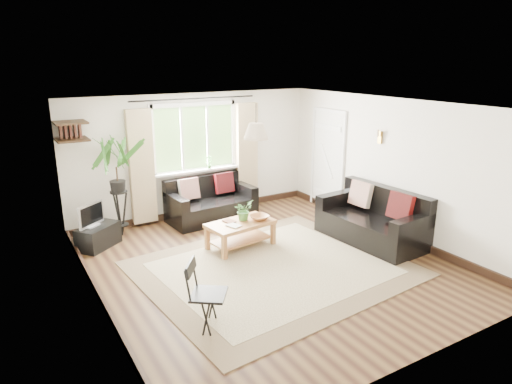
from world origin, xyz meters
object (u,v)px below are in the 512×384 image
sofa_right (371,217)px  folding_chair (209,296)px  palm_stand (118,187)px  tv_stand (98,236)px  sofa_back (211,200)px  coffee_table (241,235)px

sofa_right → folding_chair: size_ratio=2.20×
palm_stand → folding_chair: 3.47m
sofa_right → tv_stand: (-4.07, 2.12, -0.24)m
sofa_right → palm_stand: palm_stand is taller
sofa_right → palm_stand: 4.38m
tv_stand → palm_stand: size_ratio=0.40×
sofa_back → tv_stand: 2.23m
sofa_back → folding_chair: 3.74m
palm_stand → sofa_right: bearing=-34.3°
tv_stand → folding_chair: (0.58, -3.10, 0.23)m
folding_chair → sofa_back: bearing=10.6°
coffee_table → tv_stand: (-2.03, 1.22, -0.03)m
palm_stand → coffee_table: bearing=-45.0°
sofa_right → palm_stand: (-3.60, 2.45, 0.45)m
coffee_table → folding_chair: size_ratio=1.31×
sofa_back → palm_stand: size_ratio=0.94×
sofa_right → tv_stand: sofa_right is taller
sofa_back → coffee_table: (-0.18, -1.48, -0.17)m
sofa_right → coffee_table: size_ratio=1.68×
coffee_table → palm_stand: palm_stand is taller
tv_stand → sofa_right: bearing=-64.5°
coffee_table → folding_chair: 2.38m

